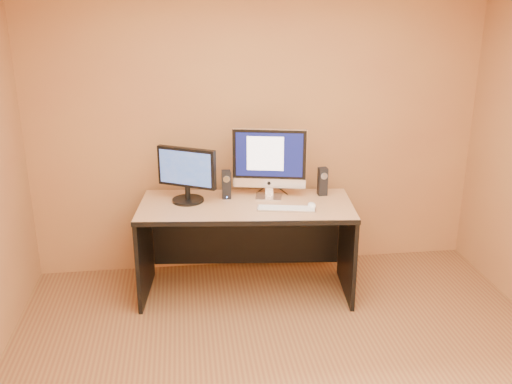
% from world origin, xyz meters
% --- Properties ---
extents(walls, '(4.00, 4.00, 2.60)m').
position_xyz_m(walls, '(0.00, 0.00, 1.30)').
color(walls, '#9F7140').
rests_on(walls, ground).
extents(desk, '(1.80, 0.94, 0.80)m').
position_xyz_m(desk, '(-0.18, 1.43, 0.40)').
color(desk, tan).
rests_on(desk, ground).
extents(imac, '(0.65, 0.36, 0.60)m').
position_xyz_m(imac, '(0.03, 1.57, 1.10)').
color(imac, silver).
rests_on(imac, desk).
extents(second_monitor, '(0.58, 0.48, 0.45)m').
position_xyz_m(second_monitor, '(-0.64, 1.56, 1.03)').
color(second_monitor, black).
rests_on(second_monitor, desk).
extents(speaker_left, '(0.08, 0.08, 0.24)m').
position_xyz_m(speaker_left, '(-0.32, 1.60, 0.92)').
color(speaker_left, black).
rests_on(speaker_left, desk).
extents(speaker_right, '(0.08, 0.08, 0.24)m').
position_xyz_m(speaker_right, '(0.49, 1.58, 0.92)').
color(speaker_right, black).
rests_on(speaker_right, desk).
extents(keyboard, '(0.48, 0.22, 0.02)m').
position_xyz_m(keyboard, '(0.13, 1.26, 0.81)').
color(keyboard, '#B7B7BB').
rests_on(keyboard, desk).
extents(mouse, '(0.07, 0.11, 0.04)m').
position_xyz_m(mouse, '(0.34, 1.29, 0.82)').
color(mouse, white).
rests_on(mouse, desk).
extents(cable_a, '(0.07, 0.23, 0.01)m').
position_xyz_m(cable_a, '(0.17, 1.73, 0.81)').
color(cable_a, black).
rests_on(cable_a, desk).
extents(cable_b, '(0.11, 0.17, 0.01)m').
position_xyz_m(cable_b, '(-0.00, 1.77, 0.81)').
color(cable_b, black).
rests_on(cable_b, desk).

